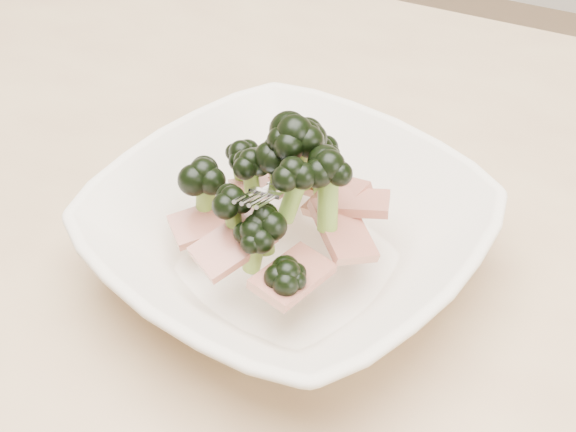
# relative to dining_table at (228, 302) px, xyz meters

# --- Properties ---
(dining_table) EXTENTS (1.20, 0.80, 0.75)m
(dining_table) POSITION_rel_dining_table_xyz_m (0.00, 0.00, 0.00)
(dining_table) COLOR tan
(dining_table) RESTS_ON ground
(broccoli_dish) EXTENTS (0.32, 0.32, 0.12)m
(broccoli_dish) POSITION_rel_dining_table_xyz_m (0.07, -0.03, 0.14)
(broccoli_dish) COLOR #F0E1CB
(broccoli_dish) RESTS_ON dining_table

